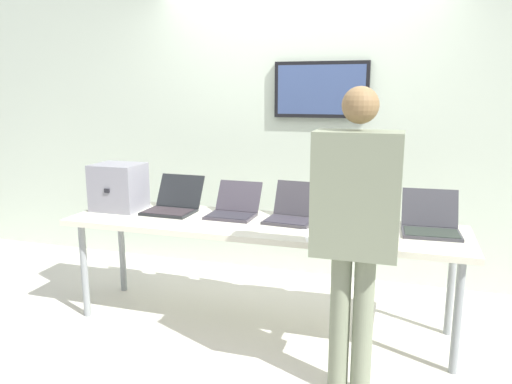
{
  "coord_description": "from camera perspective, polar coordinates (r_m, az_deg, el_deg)",
  "views": [
    {
      "loc": [
        0.94,
        -3.13,
        1.65
      ],
      "look_at": [
        -0.03,
        -0.01,
        0.97
      ],
      "focal_mm": 34.38,
      "sensor_mm": 36.0,
      "label": 1
    }
  ],
  "objects": [
    {
      "name": "equipment_box",
      "position": [
        3.88,
        -15.67,
        0.59
      ],
      "size": [
        0.36,
        0.31,
        0.35
      ],
      "color": "gray",
      "rests_on": "workbench"
    },
    {
      "name": "back_wall",
      "position": [
        4.37,
        4.9,
        7.55
      ],
      "size": [
        8.0,
        0.11,
        2.66
      ],
      "color": "beige",
      "rests_on": "ground"
    },
    {
      "name": "coffee_mug",
      "position": [
        3.0,
        14.92,
        -5.17
      ],
      "size": [
        0.09,
        0.09,
        0.09
      ],
      "color": "#CB403F",
      "rests_on": "workbench"
    },
    {
      "name": "paper_sheet",
      "position": [
        3.13,
        7.54,
        -4.99
      ],
      "size": [
        0.29,
        0.35,
        0.0
      ],
      "color": "white",
      "rests_on": "workbench"
    },
    {
      "name": "laptop_station_3",
      "position": [
        3.36,
        12.02,
        -2.98
      ],
      "size": [
        0.37,
        0.38,
        0.25
      ],
      "color": "#3C3A3D",
      "rests_on": "workbench"
    },
    {
      "name": "laptop_station_0",
      "position": [
        3.75,
        -9.61,
        -1.35
      ],
      "size": [
        0.37,
        0.4,
        0.25
      ],
      "color": "black",
      "rests_on": "workbench"
    },
    {
      "name": "laptop_station_1",
      "position": [
        3.57,
        -2.61,
        -1.92
      ],
      "size": [
        0.34,
        0.37,
        0.23
      ],
      "color": "#3B3740",
      "rests_on": "workbench"
    },
    {
      "name": "laptop_station_2",
      "position": [
        3.45,
        4.23,
        -2.36
      ],
      "size": [
        0.36,
        0.38,
        0.25
      ],
      "color": "#3C393F",
      "rests_on": "workbench"
    },
    {
      "name": "ground",
      "position": [
        3.67,
        0.5,
        -15.39
      ],
      "size": [
        8.0,
        8.0,
        0.04
      ],
      "primitive_type": "cube",
      "color": "beige"
    },
    {
      "name": "laptop_station_4",
      "position": [
        3.35,
        19.65,
        -3.44
      ],
      "size": [
        0.37,
        0.39,
        0.25
      ],
      "color": "#3A3A40",
      "rests_on": "workbench"
    },
    {
      "name": "person",
      "position": [
        2.6,
        11.54,
        -2.74
      ],
      "size": [
        0.44,
        0.58,
        1.67
      ],
      "color": "gray",
      "rests_on": "ground"
    },
    {
      "name": "workbench",
      "position": [
        3.4,
        0.52,
        -4.46
      ],
      "size": [
        2.75,
        0.7,
        0.76
      ],
      "color": "beige",
      "rests_on": "ground"
    }
  ]
}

